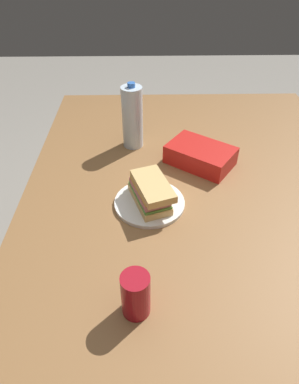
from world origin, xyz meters
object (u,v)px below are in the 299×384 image
Objects in this scene: paper_plate at (150,203)px; water_bottle_tall at (132,117)px; dining_table at (207,241)px; soda_can_red at (136,295)px; chip_bag at (200,155)px; sandwich at (150,192)px.

paper_plate is 0.88× the size of water_bottle_tall.
dining_table is 15.31× the size of soda_can_red.
chip_bag is (-0.59, 0.23, -0.03)m from soda_can_red.
dining_table is 0.55m from water_bottle_tall.
soda_can_red reaches higher than dining_table.
water_bottle_tall is (-0.36, -0.06, 0.11)m from paper_plate.
sandwich is 0.37m from soda_can_red.
dining_table is at bearing 62.18° from sandwich.
sandwich reaches higher than dining_table.
sandwich is 0.37m from water_bottle_tall.
water_bottle_tall is (-0.45, -0.23, 0.19)m from dining_table.
paper_plate is at bearing 9.15° from water_bottle_tall.
sandwich is at bearing -93.36° from chip_bag.
chip_bag reaches higher than paper_plate.
water_bottle_tall reaches higher than sandwich.
sandwich reaches higher than paper_plate.
soda_can_red is (0.37, -0.04, 0.01)m from sandwich.
paper_plate is 1.12× the size of sandwich.
sandwich is at bearing -117.82° from dining_table.
soda_can_red is at bearing -6.38° from sandwich.
soda_can_red is (0.27, -0.21, 0.14)m from dining_table.
dining_table is 0.37m from soda_can_red.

